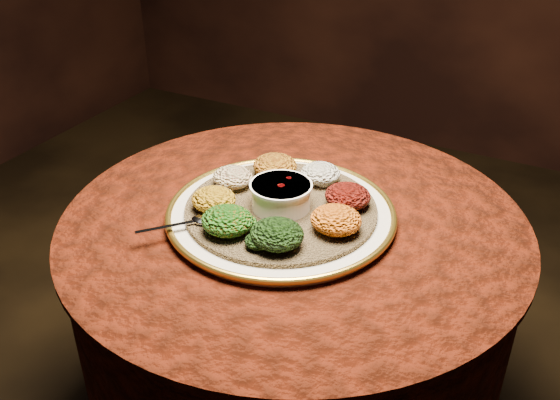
% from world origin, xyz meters
% --- Properties ---
extents(table, '(0.96, 0.96, 0.73)m').
position_xyz_m(table, '(0.00, 0.00, 0.55)').
color(table, black).
rests_on(table, ground).
extents(platter, '(0.47, 0.47, 0.02)m').
position_xyz_m(platter, '(-0.02, -0.02, 0.75)').
color(platter, beige).
rests_on(platter, table).
extents(injera, '(0.45, 0.45, 0.01)m').
position_xyz_m(injera, '(-0.02, -0.02, 0.76)').
color(injera, olive).
rests_on(injera, platter).
extents(stew_bowl, '(0.13, 0.13, 0.05)m').
position_xyz_m(stew_bowl, '(-0.02, -0.02, 0.79)').
color(stew_bowl, white).
rests_on(stew_bowl, injera).
extents(spoon, '(0.11, 0.11, 0.01)m').
position_xyz_m(spoon, '(-0.14, -0.15, 0.77)').
color(spoon, silver).
rests_on(spoon, injera).
extents(portion_ayib, '(0.09, 0.08, 0.04)m').
position_xyz_m(portion_ayib, '(0.01, 0.11, 0.78)').
color(portion_ayib, beige).
rests_on(portion_ayib, injera).
extents(portion_kitfo, '(0.09, 0.09, 0.04)m').
position_xyz_m(portion_kitfo, '(0.10, 0.05, 0.78)').
color(portion_kitfo, black).
rests_on(portion_kitfo, injera).
extents(portion_tikil, '(0.10, 0.09, 0.05)m').
position_xyz_m(portion_tikil, '(0.11, -0.05, 0.79)').
color(portion_tikil, '#B5620F').
rests_on(portion_tikil, injera).
extents(portion_gomen, '(0.10, 0.10, 0.05)m').
position_xyz_m(portion_gomen, '(0.04, -0.14, 0.79)').
color(portion_gomen, black).
rests_on(portion_gomen, injera).
extents(portion_mixveg, '(0.10, 0.10, 0.05)m').
position_xyz_m(portion_mixveg, '(-0.07, -0.14, 0.79)').
color(portion_mixveg, '#A33B0A').
rests_on(portion_mixveg, injera).
extents(portion_kik, '(0.09, 0.09, 0.04)m').
position_xyz_m(portion_kik, '(-0.14, -0.09, 0.78)').
color(portion_kik, '#A97B0E').
rests_on(portion_kik, injera).
extents(portion_timatim, '(0.09, 0.08, 0.04)m').
position_xyz_m(portion_timatim, '(-0.15, 0.01, 0.78)').
color(portion_timatim, maroon).
rests_on(portion_timatim, injera).
extents(portion_shiro, '(0.10, 0.09, 0.05)m').
position_xyz_m(portion_shiro, '(-0.09, 0.10, 0.79)').
color(portion_shiro, '#9B6012').
rests_on(portion_shiro, injera).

